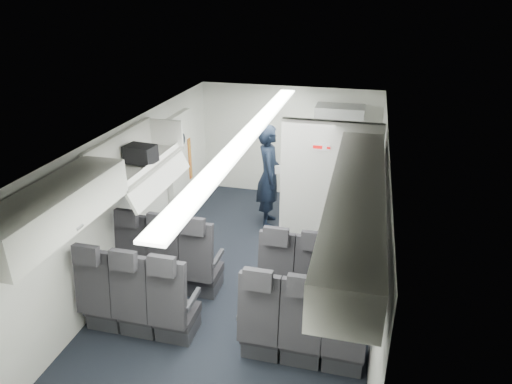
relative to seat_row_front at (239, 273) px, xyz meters
The scene contains 13 objects.
cabin_shell 0.90m from the seat_row_front, 90.00° to the left, with size 3.41×6.01×2.16m.
seat_row_front is the anchor object (origin of this frame).
seat_row_mid 0.90m from the seat_row_front, 90.00° to the right, with size 3.33×0.56×1.24m.
overhead_bin_left_rear 2.50m from the seat_row_front, 133.68° to the right, with size 0.53×1.80×0.40m.
overhead_bin_left_front_open 1.98m from the seat_row_front, 168.87° to the left, with size 0.64×1.70×0.72m.
overhead_bin_right_rear 2.50m from the seat_row_front, 46.32° to the right, with size 0.53×1.80×0.40m.
overhead_bin_right_front 2.04m from the seat_row_front, 11.46° to the left, with size 0.53×1.70×0.40m.
bulkhead_partition 1.79m from the seat_row_front, 53.69° to the left, with size 1.40×0.15×2.13m.
galley_unit 3.43m from the seat_row_front, 73.72° to the left, with size 0.85×0.52×1.90m.
boarding_door 2.71m from the seat_row_front, 128.16° to the left, with size 0.12×1.27×1.86m.
flight_attendant 2.23m from the seat_row_front, 92.15° to the left, with size 0.65×0.43×1.79m, color black.
carry_on_bag 2.01m from the seat_row_front, 167.88° to the left, with size 0.38×0.27×0.23m, color black.
papers 2.22m from the seat_row_front, 87.07° to the left, with size 0.21×0.02×0.15m, color white.
Camera 1 is at (1.42, -5.31, 3.79)m, focal length 32.00 mm.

